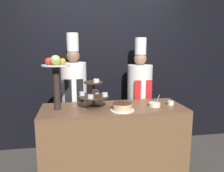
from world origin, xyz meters
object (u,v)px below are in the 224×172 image
Objects in this scene: serving_bowl_near at (155,104)px; chef_center_left at (140,92)px; cake_round at (122,107)px; chef_left at (74,92)px; tiered_stand at (94,94)px; fruit_pedestal at (56,73)px; cup_white at (171,103)px.

chef_center_left is at bearing 89.67° from serving_bowl_near.
serving_bowl_near is at bearing 12.93° from cake_round.
chef_center_left is (1.00, 0.00, -0.03)m from chef_left.
chef_left reaches higher than serving_bowl_near.
tiered_stand is at bearing 152.98° from cake_round.
fruit_pedestal is at bearing 179.81° from tiered_stand.
cup_white is 0.04× the size of chef_left.
cup_white is at bearing -2.00° from tiered_stand.
tiered_stand reaches higher than serving_bowl_near.
tiered_stand is 4.82× the size of cup_white.
serving_bowl_near is 0.66m from chef_center_left.
cup_white is 0.53× the size of serving_bowl_near.
cake_round is 0.69m from cup_white.
chef_left is at bearing 70.96° from fruit_pedestal.
chef_left is (0.20, 0.59, -0.36)m from fruit_pedestal.
cake_round is at bearing -167.07° from serving_bowl_near.
cup_white is at bearing 10.99° from cake_round.
fruit_pedestal is (-0.44, 0.00, 0.27)m from tiered_stand.
cup_white is at bearing -70.15° from chef_center_left.
tiered_stand reaches higher than cup_white.
cup_white is 0.23m from serving_bowl_near.
chef_left is (-1.00, 0.66, 0.06)m from serving_bowl_near.
chef_left is (-1.23, 0.63, 0.06)m from cup_white.
fruit_pedestal is 2.27× the size of cake_round.
chef_center_left is (1.21, 0.59, -0.39)m from fruit_pedestal.
fruit_pedestal is 0.36× the size of chef_left.
chef_left is 1.03× the size of chef_center_left.
tiered_stand is 2.54× the size of serving_bowl_near.
fruit_pedestal is 0.72m from chef_left.
fruit_pedestal is 1.40m from chef_center_left.
fruit_pedestal is 1.28m from serving_bowl_near.
fruit_pedestal reaches higher than cup_white.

